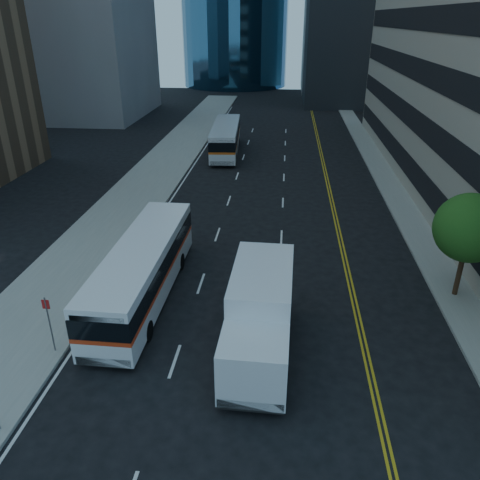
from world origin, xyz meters
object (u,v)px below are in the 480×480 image
(street_tree, at_px, (470,228))
(box_truck, at_px, (260,316))
(bus_front, at_px, (143,269))
(bus_rear, at_px, (226,138))

(street_tree, xyz_separation_m, box_truck, (-9.21, -5.08, -1.90))
(bus_front, bearing_deg, street_tree, 6.39)
(bus_front, xyz_separation_m, bus_rear, (0.57, 26.84, 0.01))
(bus_front, height_order, box_truck, box_truck)
(street_tree, distance_m, box_truck, 10.69)
(bus_rear, bearing_deg, bus_front, -94.68)
(street_tree, distance_m, bus_front, 15.17)
(bus_rear, distance_m, box_truck, 30.85)
(bus_front, relative_size, box_truck, 1.57)
(street_tree, xyz_separation_m, bus_rear, (-14.37, 25.33, -2.09))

